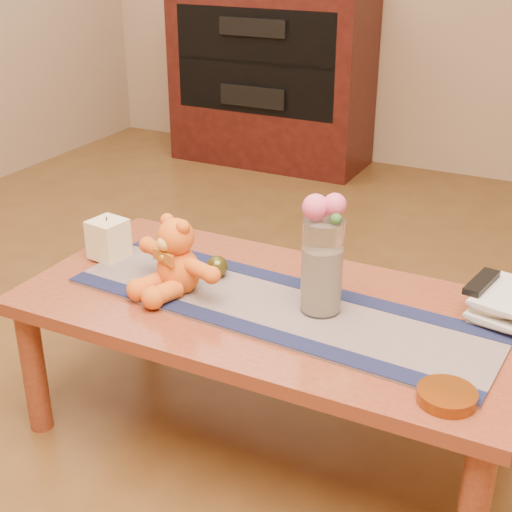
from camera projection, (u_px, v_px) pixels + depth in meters
The scene contains 29 objects.
floor at pixel (271, 432), 2.21m from camera, with size 5.50×5.50×0.00m, color #543518.
coffee_table_top at pixel (272, 308), 2.03m from camera, with size 1.40×0.70×0.04m, color maroon.
table_leg_fl at pixel (34, 370), 2.15m from camera, with size 0.07×0.07×0.41m, color maroon.
table_leg_bl at pixel (146, 289), 2.62m from camera, with size 0.07×0.07×0.41m, color maroon.
persian_runner at pixel (277, 307), 1.99m from camera, with size 1.20×0.35×0.01m, color #181E45.
runner_border_near at pixel (250, 328), 1.87m from camera, with size 1.20×0.06×0.00m, color #141A3E.
runner_border_far at pixel (301, 284), 2.10m from camera, with size 1.20×0.06×0.00m, color #141A3E.
teddy_bear at pixel (178, 255), 2.03m from camera, with size 0.31×0.25×0.21m, color orange, non-canonical shape.
pillar_candle at pixel (108, 239), 2.25m from camera, with size 0.10×0.10×0.12m, color #FFF3BB.
candle_wick at pixel (107, 219), 2.22m from camera, with size 0.00×0.00×0.01m, color black.
glass_vase at pixel (322, 266), 1.91m from camera, with size 0.11×0.11×0.26m, color silver.
potpourri_fill at pixel (321, 279), 1.92m from camera, with size 0.09×0.09×0.18m, color beige.
rose_left at pixel (316, 207), 1.84m from camera, with size 0.07×0.07×0.07m, color #EB5384.
rose_right at pixel (335, 205), 1.83m from camera, with size 0.06×0.06×0.06m, color #EB5384.
blue_flower_back at pixel (333, 206), 1.86m from camera, with size 0.04×0.04×0.04m, color #4D4FA8.
blue_flower_side at pixel (316, 208), 1.87m from camera, with size 0.04×0.04×0.04m, color #4D4FA8.
leaf_sprig at pixel (336, 219), 1.81m from camera, with size 0.03×0.03×0.03m, color #33662D.
bronze_ball at pixel (217, 267), 2.13m from camera, with size 0.06×0.06×0.06m, color #454217.
book_bottom at pixel (479, 305), 1.98m from camera, with size 0.17×0.22×0.02m, color beige.
book_lower at pixel (481, 300), 1.96m from camera, with size 0.16×0.22×0.02m, color beige.
book_upper at pixel (479, 292), 1.97m from camera, with size 0.17×0.22×0.02m, color beige.
book_top at pixel (483, 287), 1.95m from camera, with size 0.16×0.22×0.02m, color beige.
tv_remote at pixel (482, 282), 1.94m from camera, with size 0.04×0.16×0.02m, color black.
amber_dish at pixel (447, 396), 1.59m from camera, with size 0.13×0.13×0.03m, color #BF5914.
media_cabinet at pixel (272, 74), 4.48m from camera, with size 1.20×0.50×1.10m, color black.
cabinet_cavity at pixel (254, 62), 4.24m from camera, with size 1.02×0.03×0.61m, color black.
cabinet_shelf at pixel (261, 60), 4.31m from camera, with size 1.02×0.20×0.03m, color black.
stereo_upper at pixel (262, 25), 4.24m from camera, with size 0.42×0.28×0.10m, color black.
stereo_lower at pixel (262, 93), 4.41m from camera, with size 0.42×0.28×0.12m, color black.
Camera 1 is at (0.76, -1.61, 1.41)m, focal length 51.06 mm.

